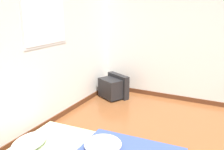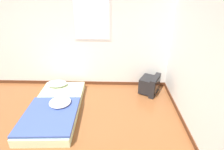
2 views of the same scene
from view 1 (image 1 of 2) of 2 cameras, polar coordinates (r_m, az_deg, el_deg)
name	(u,v)px [view 1 (image 1 of 2)]	position (r m, az deg, el deg)	size (l,w,h in m)	color
wall_back	(10,52)	(3.51, -22.26, 4.91)	(7.73, 0.08, 2.60)	silver
crt_tv	(114,87)	(5.20, 0.35, -2.78)	(0.61, 0.66, 0.48)	black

